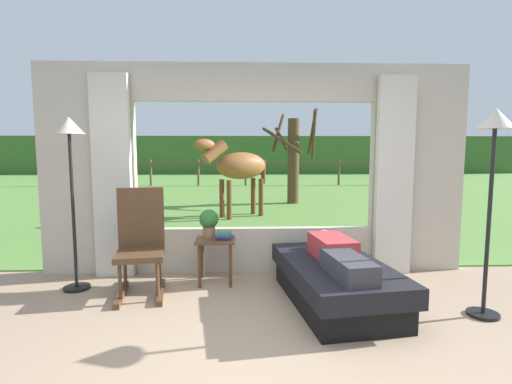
% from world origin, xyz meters
% --- Properties ---
extents(ground_plane, '(12.00, 12.00, 0.00)m').
position_xyz_m(ground_plane, '(0.00, 0.00, 0.00)').
color(ground_plane, gray).
extents(back_wall_with_window, '(5.20, 0.12, 2.55)m').
position_xyz_m(back_wall_with_window, '(0.00, 2.26, 1.25)').
color(back_wall_with_window, '#BCB29E').
rests_on(back_wall_with_window, ground_plane).
extents(curtain_panel_left, '(0.44, 0.10, 2.40)m').
position_xyz_m(curtain_panel_left, '(-1.69, 2.12, 1.20)').
color(curtain_panel_left, beige).
rests_on(curtain_panel_left, ground_plane).
extents(curtain_panel_right, '(0.44, 0.10, 2.40)m').
position_xyz_m(curtain_panel_right, '(1.69, 2.12, 1.20)').
color(curtain_panel_right, beige).
rests_on(curtain_panel_right, ground_plane).
extents(outdoor_pasture_lawn, '(36.00, 21.68, 0.02)m').
position_xyz_m(outdoor_pasture_lawn, '(0.00, 13.16, 0.01)').
color(outdoor_pasture_lawn, '#568438').
rests_on(outdoor_pasture_lawn, ground_plane).
extents(distant_hill_ridge, '(36.00, 2.00, 2.40)m').
position_xyz_m(distant_hill_ridge, '(0.00, 23.00, 1.20)').
color(distant_hill_ridge, '#3D682D').
rests_on(distant_hill_ridge, ground_plane).
extents(recliner_sofa, '(1.13, 1.81, 0.42)m').
position_xyz_m(recliner_sofa, '(0.76, 1.18, 0.22)').
color(recliner_sofa, black).
rests_on(recliner_sofa, ground_plane).
extents(reclining_person, '(0.42, 1.44, 0.22)m').
position_xyz_m(reclining_person, '(0.76, 1.13, 0.52)').
color(reclining_person, '#B23338').
rests_on(reclining_person, recliner_sofa).
extents(rocking_chair, '(0.56, 0.74, 1.12)m').
position_xyz_m(rocking_chair, '(-1.23, 1.54, 0.55)').
color(rocking_chair, '#4C331E').
rests_on(rocking_chair, ground_plane).
extents(side_table, '(0.44, 0.44, 0.52)m').
position_xyz_m(side_table, '(-0.46, 1.83, 0.43)').
color(side_table, '#4C331E').
rests_on(side_table, ground_plane).
extents(potted_plant, '(0.22, 0.22, 0.32)m').
position_xyz_m(potted_plant, '(-0.54, 1.89, 0.70)').
color(potted_plant, '#9E6042').
rests_on(potted_plant, side_table).
extents(book_stack, '(0.19, 0.16, 0.09)m').
position_xyz_m(book_stack, '(-0.36, 1.77, 0.56)').
color(book_stack, '#59336B').
rests_on(book_stack, side_table).
extents(floor_lamp_left, '(0.32, 0.32, 1.86)m').
position_xyz_m(floor_lamp_left, '(-1.97, 1.67, 1.51)').
color(floor_lamp_left, black).
rests_on(floor_lamp_left, ground_plane).
extents(floor_lamp_right, '(0.32, 0.32, 1.88)m').
position_xyz_m(floor_lamp_right, '(2.06, 0.83, 1.52)').
color(floor_lamp_right, black).
rests_on(floor_lamp_right, ground_plane).
extents(horse, '(1.71, 1.27, 1.73)m').
position_xyz_m(horse, '(-0.24, 6.13, 1.16)').
color(horse, brown).
rests_on(horse, outdoor_pasture_lawn).
extents(pasture_tree, '(1.54, 1.49, 2.61)m').
position_xyz_m(pasture_tree, '(1.29, 8.37, 1.34)').
color(pasture_tree, '#4C3823').
rests_on(pasture_tree, outdoor_pasture_lawn).
extents(pasture_fence_line, '(16.10, 0.10, 1.10)m').
position_xyz_m(pasture_fence_line, '(0.00, 13.99, 0.74)').
color(pasture_fence_line, brown).
rests_on(pasture_fence_line, outdoor_pasture_lawn).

